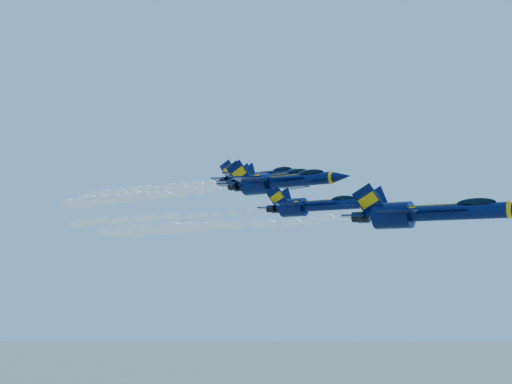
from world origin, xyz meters
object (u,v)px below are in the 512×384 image
Objects in this scene: jet_fifth at (259,176)px; jet_second at (314,206)px; jet_lead at (428,213)px; jet_third at (280,182)px; jet_fourth at (271,179)px.

jet_second is at bearing -45.06° from jet_fifth.
jet_fifth is (-42.56, 31.86, 11.04)m from jet_lead.
jet_fifth is (-17.46, 20.19, 4.62)m from jet_third.
jet_fourth is (-8.52, 10.65, 2.23)m from jet_third.
jet_lead is 28.41m from jet_third.
jet_fifth is (-26.65, 26.70, 9.08)m from jet_second.
jet_fourth is at bearing 128.66° from jet_third.
jet_lead is 54.30m from jet_fifth.
jet_third is at bearing 155.08° from jet_lead.
jet_third is at bearing -49.16° from jet_fifth.
jet_fifth is at bearing 130.84° from jet_third.
jet_second is (-15.91, 5.16, 1.96)m from jet_lead.
jet_lead is at bearing -36.82° from jet_fifth.
jet_third reaches higher than jet_second.
jet_fourth is at bearing 146.43° from jet_lead.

